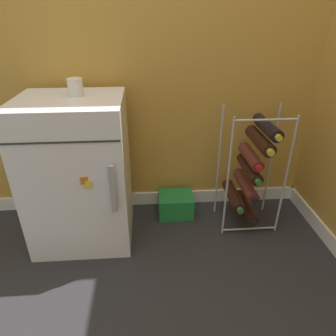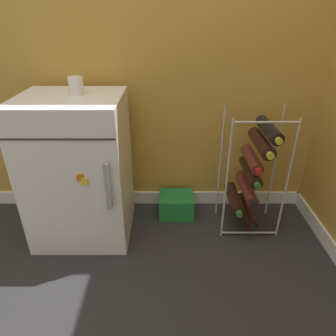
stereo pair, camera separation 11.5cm
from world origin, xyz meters
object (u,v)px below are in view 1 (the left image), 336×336
at_px(wine_rack, 250,170).
at_px(mini_fridge, 79,173).
at_px(soda_box, 176,204).
at_px(fridge_top_cup, 75,87).

bearing_deg(wine_rack, mini_fridge, -177.51).
bearing_deg(soda_box, wine_rack, -14.59).
distance_m(mini_fridge, wine_rack, 0.97).
bearing_deg(mini_fridge, soda_box, 15.60).
height_order(wine_rack, soda_box, wine_rack).
distance_m(wine_rack, fridge_top_cup, 1.06).
height_order(soda_box, fridge_top_cup, fridge_top_cup).
relative_size(wine_rack, fridge_top_cup, 8.46).
bearing_deg(fridge_top_cup, soda_box, 12.62).
xyz_separation_m(mini_fridge, soda_box, (0.55, 0.15, -0.34)).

